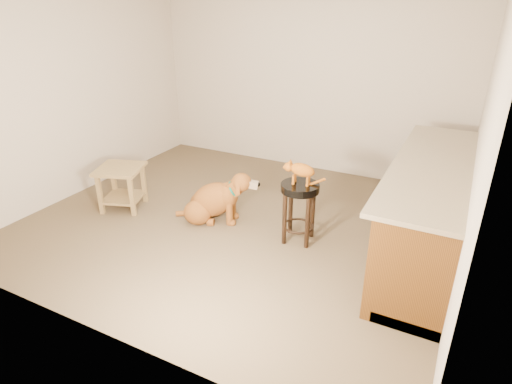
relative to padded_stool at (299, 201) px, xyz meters
The scene contains 8 objects.
floor 0.88m from the padded_stool, behind, with size 4.50×4.00×0.01m, color brown.
room_shell 1.44m from the padded_stool, behind, with size 4.54×4.04×2.62m.
cabinet_run 1.24m from the padded_stool, 16.06° to the left, with size 0.70×2.56×0.94m.
padded_stool is the anchor object (origin of this frame).
wood_stool 1.34m from the padded_stool, 39.05° to the left, with size 0.50×0.50×0.70m.
side_table 2.17m from the padded_stool, behind, with size 0.64×0.64×0.52m.
golden_retriever 1.04m from the padded_stool, behind, with size 0.97×0.58×0.64m.
tabby_kitten 0.33m from the padded_stool, behind, with size 0.41×0.20×0.27m.
Camera 1 is at (2.14, -3.70, 2.33)m, focal length 30.00 mm.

